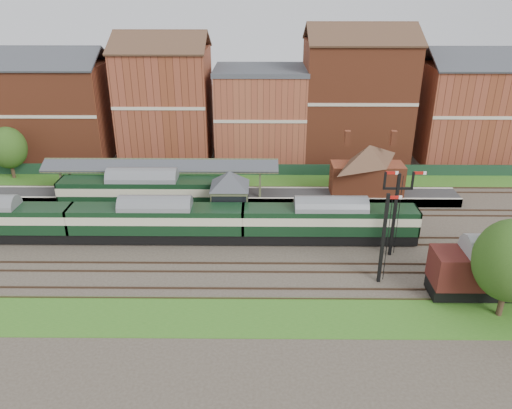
{
  "coord_description": "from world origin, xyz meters",
  "views": [
    {
      "loc": [
        0.04,
        -42.7,
        23.1
      ],
      "look_at": [
        -0.38,
        2.0,
        3.0
      ],
      "focal_mm": 35.0,
      "sensor_mm": 36.0,
      "label": 1
    }
  ],
  "objects_px": {
    "dmu_train": "(157,220)",
    "goods_van_a": "(476,270)",
    "platform_railcar": "(144,192)",
    "signal_box": "(230,198)",
    "semaphore_bracket": "(396,209)"
  },
  "relations": [
    {
      "from": "signal_box",
      "to": "platform_railcar",
      "type": "height_order",
      "value": "signal_box"
    },
    {
      "from": "signal_box",
      "to": "goods_van_a",
      "type": "height_order",
      "value": "signal_box"
    },
    {
      "from": "signal_box",
      "to": "dmu_train",
      "type": "xyz_separation_m",
      "value": [
        -6.86,
        -3.25,
        -0.95
      ]
    },
    {
      "from": "signal_box",
      "to": "semaphore_bracket",
      "type": "distance_m",
      "value": 16.16
    },
    {
      "from": "semaphore_bracket",
      "to": "dmu_train",
      "type": "distance_m",
      "value": 22.17
    },
    {
      "from": "dmu_train",
      "to": "goods_van_a",
      "type": "distance_m",
      "value": 28.34
    },
    {
      "from": "dmu_train",
      "to": "goods_van_a",
      "type": "height_order",
      "value": "goods_van_a"
    },
    {
      "from": "dmu_train",
      "to": "platform_railcar",
      "type": "xyz_separation_m",
      "value": [
        -2.61,
        6.5,
        0.17
      ]
    },
    {
      "from": "signal_box",
      "to": "dmu_train",
      "type": "height_order",
      "value": "signal_box"
    },
    {
      "from": "semaphore_bracket",
      "to": "platform_railcar",
      "type": "height_order",
      "value": "semaphore_bracket"
    },
    {
      "from": "semaphore_bracket",
      "to": "platform_railcar",
      "type": "relative_size",
      "value": 0.46
    },
    {
      "from": "semaphore_bracket",
      "to": "goods_van_a",
      "type": "relative_size",
      "value": 1.19
    },
    {
      "from": "goods_van_a",
      "to": "dmu_train",
      "type": "bearing_deg",
      "value": 161.48
    },
    {
      "from": "platform_railcar",
      "to": "goods_van_a",
      "type": "distance_m",
      "value": 33.3
    },
    {
      "from": "signal_box",
      "to": "semaphore_bracket",
      "type": "relative_size",
      "value": 0.73
    }
  ]
}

